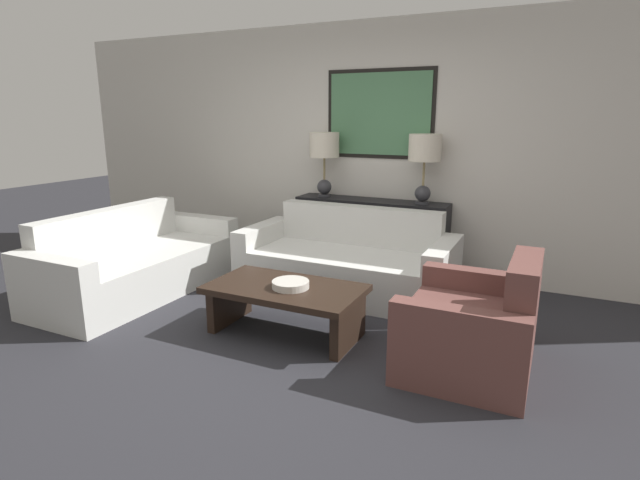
# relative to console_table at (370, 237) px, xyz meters

# --- Properties ---
(ground_plane) EXTENTS (20.00, 20.00, 0.00)m
(ground_plane) POSITION_rel_console_table_xyz_m (0.00, -2.10, -0.41)
(ground_plane) COLOR #28282D
(back_wall) EXTENTS (8.18, 0.12, 2.65)m
(back_wall) POSITION_rel_console_table_xyz_m (0.00, 0.25, 0.92)
(back_wall) COLOR beige
(back_wall) RESTS_ON ground_plane
(console_table) EXTENTS (1.64, 0.34, 0.82)m
(console_table) POSITION_rel_console_table_xyz_m (0.00, 0.00, 0.00)
(console_table) COLOR black
(console_table) RESTS_ON ground_plane
(table_lamp_left) EXTENTS (0.32, 0.32, 0.69)m
(table_lamp_left) POSITION_rel_console_table_xyz_m (-0.55, 0.00, 0.90)
(table_lamp_left) COLOR #333338
(table_lamp_left) RESTS_ON console_table
(table_lamp_right) EXTENTS (0.32, 0.32, 0.69)m
(table_lamp_right) POSITION_rel_console_table_xyz_m (0.55, 0.00, 0.90)
(table_lamp_right) COLOR #333338
(table_lamp_right) RESTS_ON console_table
(couch_by_back_wall) EXTENTS (2.05, 0.91, 0.80)m
(couch_by_back_wall) POSITION_rel_console_table_xyz_m (0.00, -0.63, -0.13)
(couch_by_back_wall) COLOR silver
(couch_by_back_wall) RESTS_ON ground_plane
(couch_by_side) EXTENTS (0.91, 2.05, 0.80)m
(couch_by_side) POSITION_rel_console_table_xyz_m (-1.86, -1.53, -0.13)
(couch_by_side) COLOR silver
(couch_by_side) RESTS_ON ground_plane
(coffee_table) EXTENTS (1.20, 0.67, 0.40)m
(coffee_table) POSITION_rel_console_table_xyz_m (-0.06, -1.75, -0.11)
(coffee_table) COLOR black
(coffee_table) RESTS_ON ground_plane
(decorative_bowl) EXTENTS (0.29, 0.29, 0.06)m
(decorative_bowl) POSITION_rel_console_table_xyz_m (0.00, -1.77, 0.02)
(decorative_bowl) COLOR beige
(decorative_bowl) RESTS_ON coffee_table
(armchair_near_back_wall) EXTENTS (0.83, 0.97, 0.81)m
(armchair_near_back_wall) POSITION_rel_console_table_xyz_m (1.36, -1.69, -0.13)
(armchair_near_back_wall) COLOR brown
(armchair_near_back_wall) RESTS_ON ground_plane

